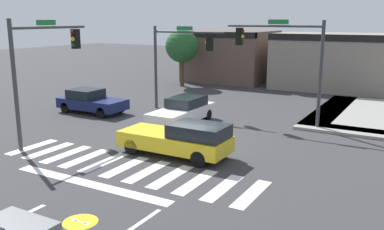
# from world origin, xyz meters

# --- Properties ---
(ground_plane) EXTENTS (120.00, 120.00, 0.00)m
(ground_plane) POSITION_xyz_m (0.00, 0.00, 0.00)
(ground_plane) COLOR #353538
(crosswalk_near) EXTENTS (11.07, 2.60, 0.01)m
(crosswalk_near) POSITION_xyz_m (0.00, -4.50, 0.00)
(crosswalk_near) COLOR silver
(crosswalk_near) RESTS_ON ground_plane
(bike_detector_marking) EXTENTS (1.01, 1.01, 0.01)m
(bike_detector_marking) POSITION_xyz_m (1.78, -8.77, 0.00)
(bike_detector_marking) COLOR yellow
(bike_detector_marking) RESTS_ON ground_plane
(storefront_row) EXTENTS (17.20, 6.87, 4.56)m
(storefront_row) POSITION_xyz_m (-1.80, 19.09, 2.28)
(storefront_row) COLOR brown
(storefront_row) RESTS_ON ground_plane
(traffic_signal_northeast) EXTENTS (5.30, 0.32, 5.61)m
(traffic_signal_northeast) POSITION_xyz_m (3.10, 5.02, 3.94)
(traffic_signal_northeast) COLOR #383A3D
(traffic_signal_northeast) RESTS_ON ground_plane
(traffic_signal_southwest) EXTENTS (0.32, 4.39, 5.66)m
(traffic_signal_southwest) POSITION_xyz_m (-5.34, -3.44, 3.90)
(traffic_signal_southwest) COLOR #383A3D
(traffic_signal_southwest) RESTS_ON ground_plane
(traffic_signal_northwest) EXTENTS (4.85, 0.32, 5.21)m
(traffic_signal_northwest) POSITION_xyz_m (-3.49, 5.41, 3.65)
(traffic_signal_northwest) COLOR #383A3D
(traffic_signal_northwest) RESTS_ON ground_plane
(car_navy) EXTENTS (4.24, 1.89, 1.44)m
(car_navy) POSITION_xyz_m (-7.94, 2.22, 0.71)
(car_navy) COLOR #141E4C
(car_navy) RESTS_ON ground_plane
(car_white) EXTENTS (1.72, 4.68, 1.47)m
(car_white) POSITION_xyz_m (-1.55, 2.53, 0.74)
(car_white) COLOR white
(car_white) RESTS_ON ground_plane
(car_yellow) EXTENTS (4.78, 1.83, 1.49)m
(car_yellow) POSITION_xyz_m (1.19, -2.29, 0.76)
(car_yellow) COLOR gold
(car_yellow) RESTS_ON ground_plane
(roadside_tree) EXTENTS (2.77, 2.77, 4.79)m
(roadside_tree) POSITION_xyz_m (-8.50, 14.00, 3.37)
(roadside_tree) COLOR #4C3823
(roadside_tree) RESTS_ON ground_plane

